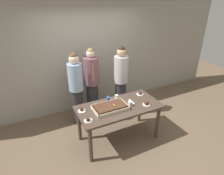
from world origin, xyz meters
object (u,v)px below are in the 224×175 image
(drink_cup_far_end, at_px, (117,97))
(person_striped_tie_right, at_px, (76,88))
(plated_slice_far_right, at_px, (140,94))
(cake_server_utensil, at_px, (132,102))
(person_green_shirt_behind, at_px, (121,80))
(drink_cup_middle, at_px, (130,104))
(person_serving_front, at_px, (92,82))
(plated_slice_near_left, at_px, (147,104))
(plated_slice_near_right, at_px, (82,110))
(party_table, at_px, (119,111))
(sheet_cake, at_px, (110,107))
(drink_cup_nearest, at_px, (108,99))
(plated_slice_far_left, at_px, (88,120))

(drink_cup_far_end, xyz_separation_m, person_striped_tie_right, (-0.64, 0.67, 0.05))
(plated_slice_far_right, height_order, cake_server_utensil, plated_slice_far_right)
(person_green_shirt_behind, bearing_deg, drink_cup_middle, 20.83)
(plated_slice_far_right, xyz_separation_m, person_serving_front, (-0.75, 0.91, 0.06))
(plated_slice_near_left, bearing_deg, plated_slice_near_right, 163.27)
(party_table, bearing_deg, plated_slice_near_left, -22.06)
(plated_slice_near_right, bearing_deg, sheet_cake, -18.03)
(plated_slice_near_left, relative_size, person_green_shirt_behind, 0.09)
(person_green_shirt_behind, bearing_deg, drink_cup_nearest, -7.32)
(party_table, relative_size, plated_slice_near_left, 10.78)
(drink_cup_middle, bearing_deg, plated_slice_near_right, 164.49)
(drink_cup_far_end, bearing_deg, person_striped_tie_right, 133.82)
(plated_slice_near_left, xyz_separation_m, person_striped_tie_right, (-1.06, 1.13, 0.07))
(plated_slice_far_left, relative_size, drink_cup_nearest, 1.50)
(plated_slice_near_right, relative_size, drink_cup_far_end, 1.50)
(sheet_cake, xyz_separation_m, plated_slice_near_left, (0.69, -0.20, -0.01))
(cake_server_utensil, xyz_separation_m, person_striped_tie_right, (-0.87, 0.89, 0.10))
(plated_slice_near_right, xyz_separation_m, plated_slice_far_right, (1.33, 0.06, -0.01))
(person_green_shirt_behind, bearing_deg, party_table, 8.67)
(plated_slice_near_right, xyz_separation_m, drink_cup_far_end, (0.78, 0.10, 0.03))
(party_table, xyz_separation_m, plated_slice_near_left, (0.50, -0.20, 0.13))
(sheet_cake, height_order, plated_slice_near_left, sheet_cake)
(drink_cup_middle, distance_m, person_striped_tie_right, 1.26)
(sheet_cake, bearing_deg, plated_slice_far_right, 15.02)
(person_striped_tie_right, bearing_deg, person_green_shirt_behind, 63.02)
(drink_cup_far_end, bearing_deg, plated_slice_far_right, -4.47)
(plated_slice_far_left, bearing_deg, drink_cup_far_end, 29.62)
(sheet_cake, bearing_deg, cake_server_utensil, 4.42)
(plated_slice_near_left, relative_size, drink_cup_far_end, 1.50)
(drink_cup_far_end, height_order, person_serving_front, person_serving_front)
(plated_slice_near_right, relative_size, plated_slice_far_right, 1.00)
(person_green_shirt_behind, bearing_deg, plated_slice_far_right, 52.04)
(party_table, bearing_deg, sheet_cake, -178.05)
(drink_cup_nearest, bearing_deg, drink_cup_far_end, -1.47)
(sheet_cake, bearing_deg, person_green_shirt_behind, 50.37)
(sheet_cake, xyz_separation_m, drink_cup_middle, (0.38, -0.08, 0.01))
(plated_slice_far_left, height_order, drink_cup_far_end, drink_cup_far_end)
(plated_slice_far_left, relative_size, cake_server_utensil, 0.75)
(plated_slice_near_right, distance_m, plated_slice_far_left, 0.34)
(cake_server_utensil, xyz_separation_m, person_green_shirt_behind, (0.19, 0.79, 0.11))
(party_table, relative_size, drink_cup_far_end, 16.18)
(drink_cup_far_end, distance_m, person_striped_tie_right, 0.93)
(cake_server_utensil, bearing_deg, plated_slice_far_left, -167.75)
(plated_slice_near_left, relative_size, plated_slice_far_left, 1.00)
(person_serving_front, bearing_deg, drink_cup_far_end, 16.88)
(plated_slice_near_right, distance_m, drink_cup_nearest, 0.60)
(sheet_cake, distance_m, plated_slice_near_right, 0.53)
(sheet_cake, bearing_deg, plated_slice_near_left, -15.77)
(drink_cup_far_end, height_order, person_green_shirt_behind, person_green_shirt_behind)
(sheet_cake, distance_m, plated_slice_far_left, 0.53)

